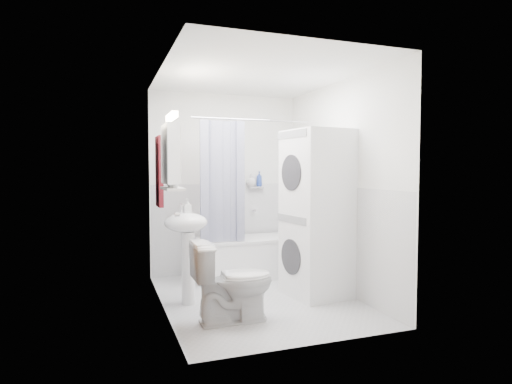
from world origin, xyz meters
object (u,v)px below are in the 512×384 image
object	(u,v)px
sink	(187,237)
washer_dryer	(318,213)
toilet	(233,282)
bathtub	(247,255)

from	to	relation	value
sink	washer_dryer	xyz separation A→B (m)	(1.43, -0.16, 0.21)
washer_dryer	sink	bearing A→B (deg)	166.82
washer_dryer	toilet	size ratio (longest dim) A/B	2.44
sink	washer_dryer	size ratio (longest dim) A/B	0.57
sink	washer_dryer	distance (m)	1.46
bathtub	washer_dryer	distance (m)	1.29
sink	washer_dryer	world-z (taller)	washer_dryer
bathtub	washer_dryer	world-z (taller)	washer_dryer
sink	washer_dryer	bearing A→B (deg)	-6.35
sink	toilet	bearing A→B (deg)	-64.80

